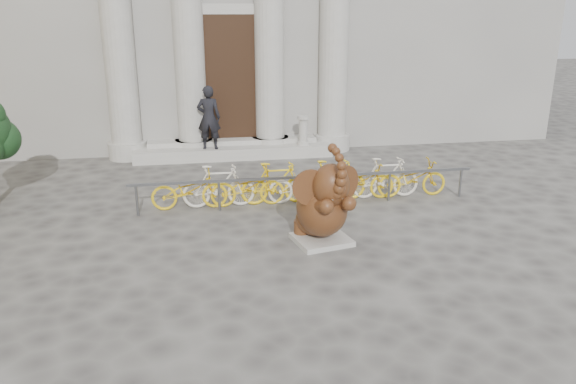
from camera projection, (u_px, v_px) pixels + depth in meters
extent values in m
plane|color=#474442|center=(283.00, 309.00, 8.55)|extent=(80.00, 80.00, 0.00)
cube|color=black|center=(230.00, 79.00, 17.12)|extent=(2.40, 0.16, 4.00)
cylinder|color=#A8A59E|center=(116.00, 22.00, 15.96)|extent=(0.90, 0.90, 8.00)
cylinder|color=#A8A59E|center=(187.00, 22.00, 16.29)|extent=(0.90, 0.90, 8.00)
cylinder|color=#A8A59E|center=(269.00, 21.00, 16.68)|extent=(0.90, 0.90, 8.00)
cylinder|color=#A8A59E|center=(334.00, 21.00, 17.00)|extent=(0.90, 0.90, 8.00)
cube|color=#A8A59E|center=(234.00, 151.00, 17.30)|extent=(6.00, 1.20, 0.36)
cube|color=#A8A59E|center=(322.00, 240.00, 10.98)|extent=(1.20, 1.12, 0.10)
ellipsoid|color=black|center=(317.00, 219.00, 11.07)|extent=(1.01, 0.98, 0.65)
ellipsoid|color=black|center=(322.00, 208.00, 10.80)|extent=(1.22, 1.41, 1.06)
cylinder|color=black|center=(301.00, 227.00, 11.14)|extent=(0.37, 0.37, 0.27)
cylinder|color=black|center=(327.00, 223.00, 11.34)|extent=(0.37, 0.37, 0.27)
cylinder|color=black|center=(321.00, 206.00, 10.29)|extent=(0.37, 0.65, 0.41)
cylinder|color=black|center=(342.00, 203.00, 10.45)|extent=(0.37, 0.65, 0.41)
ellipsoid|color=black|center=(331.00, 185.00, 10.29)|extent=(0.82, 0.79, 0.82)
cylinder|color=black|center=(311.00, 188.00, 10.29)|extent=(0.70, 0.12, 0.70)
cylinder|color=black|center=(345.00, 183.00, 10.54)|extent=(0.63, 0.40, 0.70)
cone|color=beige|center=(330.00, 198.00, 10.12)|extent=(0.17, 0.24, 0.11)
cone|color=beige|center=(342.00, 196.00, 10.21)|extent=(0.08, 0.24, 0.11)
cube|color=slate|center=(306.00, 177.00, 12.82)|extent=(8.00, 0.06, 0.06)
cylinder|color=slate|center=(137.00, 200.00, 12.31)|extent=(0.06, 0.06, 0.70)
cylinder|color=slate|center=(219.00, 196.00, 12.61)|extent=(0.06, 0.06, 0.70)
cylinder|color=slate|center=(306.00, 191.00, 12.93)|extent=(0.06, 0.06, 0.70)
cylinder|color=slate|center=(389.00, 187.00, 13.26)|extent=(0.06, 0.06, 0.70)
cylinder|color=slate|center=(460.00, 183.00, 13.55)|extent=(0.06, 0.06, 0.70)
imported|color=yellow|center=(189.00, 188.00, 12.69)|extent=(1.70, 0.50, 1.00)
imported|color=silver|center=(219.00, 186.00, 12.79)|extent=(1.66, 0.47, 1.00)
imported|color=yellow|center=(248.00, 185.00, 12.90)|extent=(1.70, 0.50, 1.00)
imported|color=yellow|center=(276.00, 183.00, 13.01)|extent=(1.66, 0.47, 1.00)
imported|color=silver|center=(304.00, 182.00, 13.12)|extent=(1.70, 0.50, 1.00)
imported|color=yellow|center=(332.00, 180.00, 13.23)|extent=(1.66, 0.47, 1.00)
imported|color=yellow|center=(359.00, 179.00, 13.33)|extent=(1.70, 0.50, 1.00)
imported|color=silver|center=(386.00, 178.00, 13.44)|extent=(1.66, 0.47, 1.00)
imported|color=yellow|center=(412.00, 176.00, 13.55)|extent=(1.70, 0.50, 1.00)
imported|color=black|center=(209.00, 118.00, 16.53)|extent=(0.75, 0.55, 1.88)
cylinder|color=#A8A59E|center=(303.00, 143.00, 17.29)|extent=(0.36, 0.36, 0.11)
cylinder|color=#A8A59E|center=(303.00, 132.00, 17.18)|extent=(0.25, 0.25, 0.82)
cylinder|color=#A8A59E|center=(303.00, 118.00, 17.04)|extent=(0.36, 0.36, 0.09)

